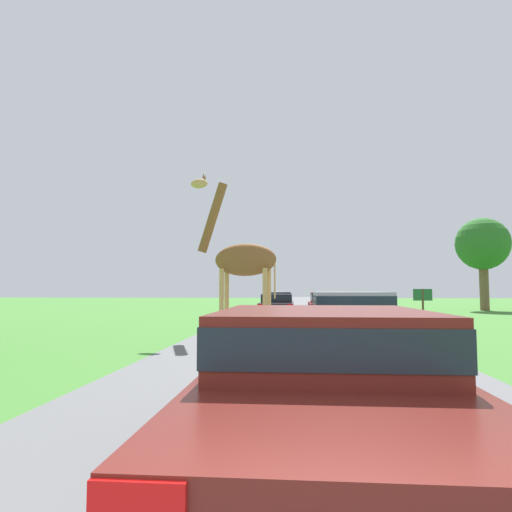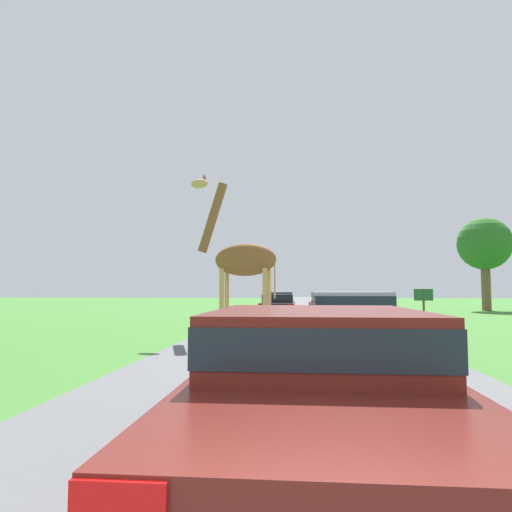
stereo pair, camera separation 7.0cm
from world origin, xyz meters
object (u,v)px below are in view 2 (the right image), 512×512
Objects in this scene: car_queue_left at (278,305)px; tree_left_edge at (485,245)px; car_lead_maroon at (317,384)px; car_far_ahead at (279,301)px; car_verge_right at (330,307)px; sign_post at (424,301)px; car_queue_right at (351,320)px; giraffe_near_road at (240,258)px.

tree_left_edge reaches higher than car_queue_left.
car_far_ahead is (-1.29, 25.89, 0.02)m from car_lead_maroon.
car_verge_right reaches higher than car_lead_maroon.
car_far_ahead is (-0.12, 4.91, 0.07)m from car_queue_left.
car_verge_right reaches higher than car_queue_left.
car_queue_left is 1.19× the size of car_far_ahead.
car_queue_left is at bearing 93.19° from car_lead_maroon.
car_far_ahead is 2.64× the size of sign_post.
car_far_ahead is (-2.43, 18.49, -0.02)m from car_queue_right.
car_lead_maroon is 33.01m from tree_left_edge.
tree_left_edge is 18.60m from sign_post.
car_verge_right is at bearing 85.55° from car_lead_maroon.
sign_post is (-8.67, -16.05, -3.63)m from tree_left_edge.
car_lead_maroon is at bearing -113.89° from tree_left_edge.
tree_left_edge is (12.14, 22.56, 3.91)m from car_queue_right.
car_queue_left is 17.48m from tree_left_edge.
car_verge_right is (1.28, 16.48, 0.02)m from car_lead_maroon.
car_lead_maroon is 0.99× the size of car_queue_left.
tree_left_edge is at bearing 61.72° from car_queue_right.
sign_post is (3.33, -2.57, 0.32)m from car_verge_right.
sign_post is (4.61, 13.91, 0.33)m from car_lead_maroon.
car_verge_right is (2.57, -9.40, -0.01)m from car_far_ahead.
sign_post is at bearing 71.67° from car_lead_maroon.
car_queue_left is (-1.17, 20.98, -0.05)m from car_lead_maroon.
car_queue_right is 18.65m from car_far_ahead.
car_far_ahead is at bearing 92.86° from car_lead_maroon.
car_queue_right is at bearing -118.09° from sign_post.
car_queue_left is (0.71, 11.00, -1.77)m from giraffe_near_road.
car_queue_left is at bearing 118.60° from car_verge_right.
sign_post is (5.90, -11.98, 0.31)m from car_far_ahead.
tree_left_edge is (11.99, 13.48, 3.94)m from car_verge_right.
giraffe_near_road is at bearing 100.65° from car_lead_maroon.
car_far_ahead is at bearing 116.23° from sign_post.
giraffe_near_road is 1.29× the size of car_far_ahead.
car_queue_right reaches higher than car_queue_left.
tree_left_edge is at bearing 48.34° from car_verge_right.
car_far_ahead is at bearing 105.31° from car_verge_right.
car_lead_maroon is at bearing -87.14° from car_far_ahead.
giraffe_near_road reaches higher than car_queue_right.
car_far_ahead is 15.63m from tree_left_edge.
sign_post is (5.78, -7.07, 0.38)m from car_queue_left.
car_queue_right is at bearing -120.90° from giraffe_near_road.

